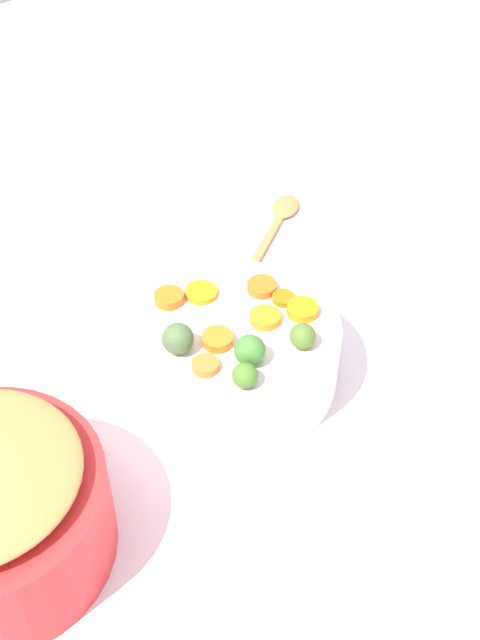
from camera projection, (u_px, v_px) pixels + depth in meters
tabletop at (209, 392)px, 1.03m from camera, size 2.40×2.40×0.02m
serving_bowl_carrots at (240, 353)px, 1.00m from camera, size 0.24×0.24×0.09m
carrot_slice_0 at (283, 298)px, 1.00m from camera, size 0.04×0.04×0.01m
carrot_slice_1 at (172, 296)px, 1.00m from camera, size 0.05×0.05×0.01m
carrot_slice_2 at (302, 310)px, 0.98m from camera, size 0.05×0.05×0.01m
carrot_slice_3 at (220, 338)px, 0.95m from camera, size 0.05×0.05×0.01m
carrot_slice_4 at (262, 287)px, 1.01m from camera, size 0.05×0.05×0.01m
carrot_slice_5 at (201, 293)px, 1.01m from camera, size 0.05×0.05×0.01m
carrot_slice_6 at (265, 318)px, 0.97m from camera, size 0.05×0.05×0.01m
carrot_slice_7 at (205, 366)px, 0.92m from camera, size 0.04×0.04×0.01m
brussels_sprout_0 at (245, 375)px, 0.89m from camera, size 0.03×0.03×0.03m
brussels_sprout_1 at (250, 350)px, 0.92m from camera, size 0.04×0.04×0.04m
brussels_sprout_2 at (180, 340)px, 0.93m from camera, size 0.04×0.04×0.04m
brussels_sprout_3 at (303, 336)px, 0.94m from camera, size 0.03×0.03×0.03m
wooden_spoon at (276, 224)px, 1.26m from camera, size 0.15×0.23×0.01m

